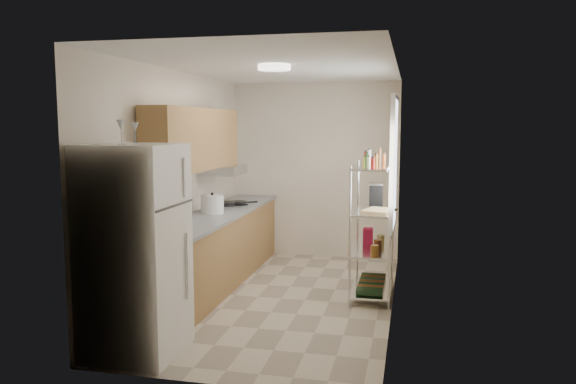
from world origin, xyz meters
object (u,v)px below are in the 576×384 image
Objects in this scene: frying_pan_large at (226,204)px; cutting_board at (379,211)px; espresso_machine at (376,195)px; rice_cooker at (212,204)px; refrigerator at (135,250)px.

cutting_board is at bearing -17.75° from frying_pan_large.
cutting_board is (2.08, -0.83, 0.10)m from frying_pan_large.
rice_cooker is at bearing -175.14° from espresso_machine.
refrigerator is at bearing -83.39° from frying_pan_large.
espresso_machine reaches higher than rice_cooker.
espresso_machine reaches higher than frying_pan_large.
cutting_board is 0.45m from espresso_machine.
espresso_machine is at bearing -7.34° from frying_pan_large.
espresso_machine is at bearing 51.77° from refrigerator.
refrigerator is 2.12m from rice_cooker.
frying_pan_large is at bearing 165.52° from espresso_machine.
espresso_machine is (1.96, 0.28, 0.14)m from rice_cooker.
frying_pan_large is (-0.05, 0.68, -0.09)m from rice_cooker.
rice_cooker is (-0.08, 2.12, 0.10)m from refrigerator.
frying_pan_large is (-0.13, 2.80, 0.01)m from refrigerator.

